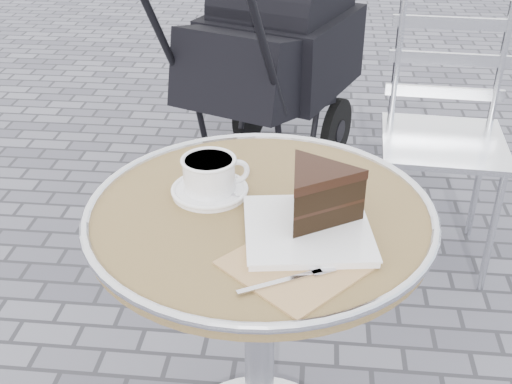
# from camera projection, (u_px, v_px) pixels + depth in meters

# --- Properties ---
(cafe_table) EXTENTS (0.72, 0.72, 0.74)m
(cafe_table) POSITION_uv_depth(u_px,v_px,m) (260.00, 274.00, 1.39)
(cafe_table) COLOR silver
(cafe_table) RESTS_ON ground
(cappuccino_set) EXTENTS (0.19, 0.16, 0.08)m
(cappuccino_set) POSITION_uv_depth(u_px,v_px,m) (210.00, 178.00, 1.34)
(cappuccino_set) COLOR white
(cappuccino_set) RESTS_ON cafe_table
(cake_plate_set) EXTENTS (0.30, 0.38, 0.13)m
(cake_plate_set) POSITION_uv_depth(u_px,v_px,m) (315.00, 203.00, 1.22)
(cake_plate_set) COLOR tan
(cake_plate_set) RESTS_ON cafe_table
(bistro_chair) EXTENTS (0.43, 0.43, 0.91)m
(bistro_chair) POSITION_uv_depth(u_px,v_px,m) (445.00, 106.00, 2.21)
(bistro_chair) COLOR silver
(bistro_chair) RESTS_ON ground
(baby_stroller) EXTENTS (0.85, 1.18, 1.13)m
(baby_stroller) POSITION_uv_depth(u_px,v_px,m) (269.00, 67.00, 2.73)
(baby_stroller) COLOR black
(baby_stroller) RESTS_ON ground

